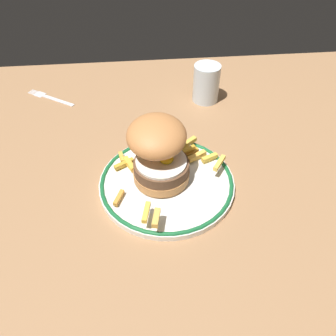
# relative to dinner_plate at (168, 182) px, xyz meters

# --- Properties ---
(ground_plane) EXTENTS (1.33, 1.04, 0.04)m
(ground_plane) POSITION_rel_dinner_plate_xyz_m (-0.00, -0.00, -0.03)
(ground_plane) COLOR #996E49
(dinner_plate) EXTENTS (0.26, 0.26, 0.02)m
(dinner_plate) POSITION_rel_dinner_plate_xyz_m (0.00, 0.00, 0.00)
(dinner_plate) COLOR white
(dinner_plate) RESTS_ON ground_plane
(burger) EXTENTS (0.12, 0.13, 0.12)m
(burger) POSITION_rel_dinner_plate_xyz_m (-0.02, 0.02, 0.07)
(burger) COLOR #B87941
(burger) RESTS_ON dinner_plate
(fries_pile) EXTENTS (0.22, 0.23, 0.03)m
(fries_pile) POSITION_rel_dinner_plate_xyz_m (-0.00, 0.04, 0.02)
(fries_pile) COLOR #EEB147
(fries_pile) RESTS_ON dinner_plate
(water_glass) EXTENTS (0.06, 0.06, 0.09)m
(water_glass) POSITION_rel_dinner_plate_xyz_m (0.12, 0.29, 0.03)
(water_glass) COLOR silver
(water_glass) RESTS_ON ground_plane
(fork) EXTENTS (0.13, 0.09, 0.00)m
(fork) POSITION_rel_dinner_plate_xyz_m (-0.27, 0.34, -0.01)
(fork) COLOR silver
(fork) RESTS_ON ground_plane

